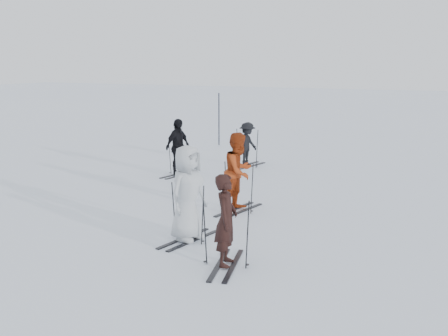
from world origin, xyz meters
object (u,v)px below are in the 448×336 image
object	(u,v)px
piste_marker	(219,119)
skier_uphill_left	(178,148)
skier_near_dark	(226,221)
skier_red	(239,173)
skier_grey	(188,194)
skier_uphill_far	(247,145)

from	to	relation	value
piste_marker	skier_uphill_left	bearing A→B (deg)	-75.95
skier_near_dark	skier_red	distance (m)	3.84
skier_grey	skier_uphill_far	world-z (taller)	skier_grey
skier_uphill_left	skier_red	bearing A→B (deg)	-120.70
skier_grey	piste_marker	bearing A→B (deg)	32.81
skier_red	skier_uphill_left	world-z (taller)	skier_red
skier_red	skier_uphill_far	world-z (taller)	skier_red
skier_grey	piste_marker	distance (m)	13.26
skier_grey	skier_uphill_left	xyz separation A→B (m)	(-3.52, 5.74, -0.08)
skier_red	skier_grey	size ratio (longest dim) A/B	0.98
piste_marker	skier_grey	bearing A→B (deg)	-67.20
skier_red	piste_marker	bearing A→B (deg)	38.06
skier_uphill_left	skier_near_dark	bearing A→B (deg)	-133.24
skier_near_dark	skier_uphill_far	xyz separation A→B (m)	(-3.43, 9.17, -0.08)
skier_uphill_left	piste_marker	xyz separation A→B (m)	(-1.62, 6.48, 0.23)
skier_near_dark	skier_grey	size ratio (longest dim) A/B	0.85
skier_grey	piste_marker	size ratio (longest dim) A/B	0.87
skier_red	skier_uphill_far	distance (m)	5.95
skier_near_dark	skier_grey	world-z (taller)	skier_grey
skier_grey	skier_uphill_far	distance (m)	8.42
skier_grey	skier_uphill_far	bearing A→B (deg)	24.36
skier_uphill_far	piste_marker	size ratio (longest dim) A/B	0.67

